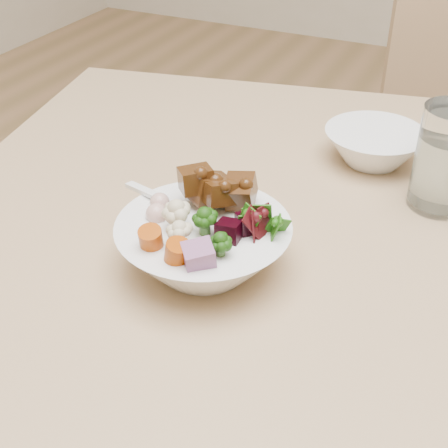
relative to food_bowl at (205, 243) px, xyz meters
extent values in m
cylinder|color=tan|center=(-0.39, 0.40, -0.41)|extent=(0.06, 0.06, 0.68)
cylinder|color=tan|center=(0.18, 0.53, -0.55)|extent=(0.03, 0.03, 0.39)
cylinder|color=tan|center=(0.04, 0.82, -0.55)|extent=(0.03, 0.03, 0.39)
sphere|color=black|center=(0.01, -0.01, 0.03)|extent=(0.03, 0.03, 0.03)
sphere|color=beige|center=(-0.02, -0.02, 0.04)|extent=(0.03, 0.03, 0.03)
cube|color=black|center=(0.05, 0.01, 0.03)|extent=(0.03, 0.03, 0.02)
cube|color=#86517B|center=(0.02, -0.06, 0.03)|extent=(0.04, 0.04, 0.03)
cylinder|color=#AC4104|center=(-0.03, -0.06, 0.03)|extent=(0.03, 0.03, 0.03)
sphere|color=#D2A093|center=(-0.05, -0.01, 0.03)|extent=(0.02, 0.02, 0.02)
ellipsoid|color=white|center=(-0.06, 0.01, 0.02)|extent=(0.04, 0.04, 0.01)
cube|color=white|center=(-0.09, 0.03, 0.03)|extent=(0.06, 0.03, 0.01)
cylinder|color=white|center=(0.21, 0.24, 0.03)|extent=(0.08, 0.08, 0.13)
cylinder|color=silver|center=(0.21, 0.24, 0.02)|extent=(0.07, 0.07, 0.09)
camera|label=1|loc=(0.25, -0.49, 0.40)|focal=50.00mm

